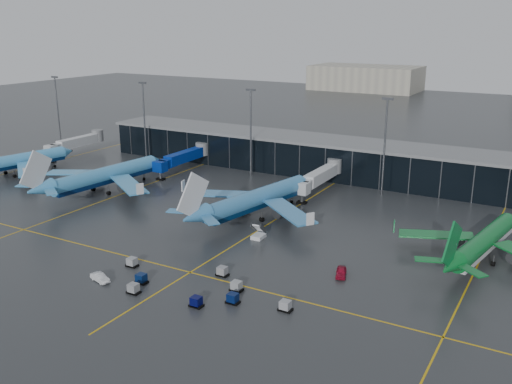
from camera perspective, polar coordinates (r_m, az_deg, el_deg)
The scene contains 13 objects.
ground at distance 122.07m, azimuth -6.26°, elevation -4.47°, with size 600.00×600.00×0.00m, color #282B2D.
terminal_pier at distance 172.28m, azimuth 5.83°, elevation 3.69°, with size 142.00×17.00×10.70m.
jet_bridges at distance 173.83m, azimuth -7.41°, elevation 3.46°, with size 94.00×27.50×7.20m.
flood_masts at distance 157.83m, azimuth 5.79°, elevation 5.61°, with size 203.00×0.50×25.50m.
taxi_lines at distance 125.33m, azimuth 0.31°, elevation -3.79°, with size 220.00×120.00×0.02m.
airliner_klm_west at distance 183.45m, azimuth -23.01°, elevation 3.58°, with size 37.05×42.19×12.97m, color #439EDE, non-canonical shape.
airliner_arkefly at distance 157.16m, azimuth -14.80°, elevation 2.56°, with size 40.23×45.82×14.08m, color #3F95D1, non-canonical shape.
airliner_klm_near at distance 131.79m, azimuth 0.17°, elevation 0.43°, with size 39.78×45.31×13.92m, color #3A84C1, non-canonical shape.
airliner_aer_lingus at distance 116.49m, azimuth 21.97°, elevation -3.56°, with size 33.93×38.65×11.88m, color #0C6B2A, non-canonical shape.
baggage_carts at distance 98.44m, azimuth -6.04°, elevation -9.35°, with size 34.73×14.68×1.70m.
mobile_airstair at distance 120.28m, azimuth 0.24°, elevation -4.30°, with size 2.38×3.32×3.45m.
service_van_red at distance 104.16m, azimuth 8.51°, elevation -7.93°, with size 1.81×4.51×1.54m, color maroon.
service_van_white at distance 104.73m, azimuth -15.34°, elevation -8.26°, with size 1.52×4.35×1.43m, color silver.
Camera 1 is at (67.59, -91.77, 43.71)m, focal length 40.00 mm.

